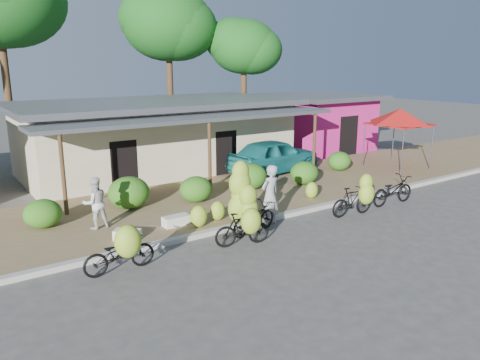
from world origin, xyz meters
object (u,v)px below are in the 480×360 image
at_px(bike_far_left, 121,251).
at_px(bike_left, 244,227).
at_px(tree_center_right, 164,22).
at_px(bike_far_right, 393,190).
at_px(sack_near, 176,221).
at_px(tree_near_right, 240,45).
at_px(bike_center, 246,204).
at_px(bystander, 95,203).
at_px(sack_far, 127,234).
at_px(bike_right, 356,198).
at_px(teal_van, 274,156).
at_px(red_canopy, 400,117).
at_px(vendor, 270,195).

bearing_deg(bike_far_left, bike_left, -95.18).
height_order(tree_center_right, bike_far_right, tree_center_right).
bearing_deg(sack_near, tree_near_right, 48.11).
distance_m(bike_left, bike_center, 1.37).
distance_m(bike_center, bystander, 4.60).
bearing_deg(sack_far, tree_near_right, 44.42).
height_order(bike_center, bike_far_right, bike_center).
height_order(bike_left, bike_right, bike_right).
bearing_deg(tree_center_right, teal_van, -86.04).
relative_size(bike_right, bike_far_right, 0.85).
distance_m(red_canopy, bike_far_left, 15.59).
height_order(tree_near_right, sack_far, tree_near_right).
bearing_deg(bike_far_left, bystander, -7.87).
relative_size(vendor, bystander, 1.23).
height_order(bike_left, teal_van, teal_van).
bearing_deg(teal_van, sack_far, 108.72).
distance_m(tree_near_right, bike_center, 16.44).
bearing_deg(sack_near, bike_left, -70.09).
bearing_deg(bike_far_right, red_canopy, -52.01).
bearing_deg(sack_near, bike_far_right, -15.40).
distance_m(bike_center, bike_far_right, 6.07).
xyz_separation_m(tree_near_right, red_canopy, (2.11, -10.20, -3.51)).
distance_m(tree_center_right, red_canopy, 14.45).
height_order(bike_far_left, sack_far, bike_far_left).
distance_m(bike_far_right, sack_far, 9.62).
bearing_deg(bike_center, sack_near, 38.92).
bearing_deg(teal_van, red_canopy, -122.54).
xyz_separation_m(tree_center_right, bike_center, (-4.67, -14.94, -6.50)).
height_order(tree_center_right, red_canopy, tree_center_right).
bearing_deg(tree_center_right, tree_near_right, -26.57).
bearing_deg(bystander, sack_far, 105.82).
bearing_deg(bike_far_right, teal_van, 8.15).
distance_m(bike_far_right, teal_van, 6.13).
height_order(tree_center_right, sack_far, tree_center_right).
xyz_separation_m(sack_far, teal_van, (8.75, 4.23, 0.66)).
xyz_separation_m(bike_far_left, bystander, (0.44, 3.28, 0.34)).
height_order(tree_near_right, vendor, tree_near_right).
bearing_deg(red_canopy, bike_right, -151.89).
xyz_separation_m(bike_center, bike_right, (3.78, -1.00, -0.20)).
bearing_deg(tree_near_right, red_canopy, -78.33).
xyz_separation_m(sack_far, vendor, (4.32, -1.11, 0.73)).
height_order(bike_center, sack_far, bike_center).
bearing_deg(tree_center_right, vendor, -104.13).
bearing_deg(bystander, bike_center, 146.07).
distance_m(bike_right, sack_far, 7.51).
bearing_deg(sack_near, bike_far_left, -140.51).
xyz_separation_m(bike_left, vendor, (1.73, 1.04, 0.40)).
height_order(bike_far_right, bystander, bystander).
distance_m(bike_far_left, sack_far, 2.06).
xyz_separation_m(sack_near, teal_van, (7.04, 3.95, 0.65)).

